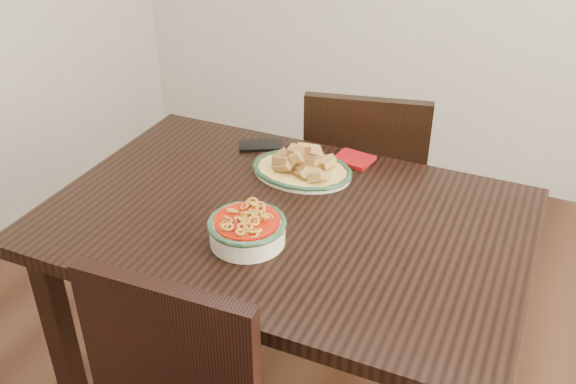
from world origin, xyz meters
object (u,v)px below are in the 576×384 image
at_px(chair_far, 365,185).
at_px(smartphone, 261,145).
at_px(noodle_bowl, 247,227).
at_px(dining_table, 285,241).
at_px(fish_plate, 302,161).

bearing_deg(chair_far, smartphone, 36.66).
relative_size(chair_far, noodle_bowl, 4.38).
height_order(chair_far, noodle_bowl, chair_far).
bearing_deg(chair_far, noodle_bowl, 72.71).
xyz_separation_m(dining_table, noodle_bowl, (-0.04, -0.15, 0.13)).
distance_m(dining_table, smartphone, 0.42).
bearing_deg(smartphone, chair_far, 20.81).
height_order(chair_far, smartphone, chair_far).
height_order(fish_plate, smartphone, fish_plate).
distance_m(fish_plate, smartphone, 0.22).
height_order(chair_far, fish_plate, chair_far).
bearing_deg(dining_table, noodle_bowl, -103.00).
bearing_deg(noodle_bowl, dining_table, 77.00).
xyz_separation_m(fish_plate, noodle_bowl, (0.01, -0.38, -0.00)).
bearing_deg(noodle_bowl, fish_plate, 91.35).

